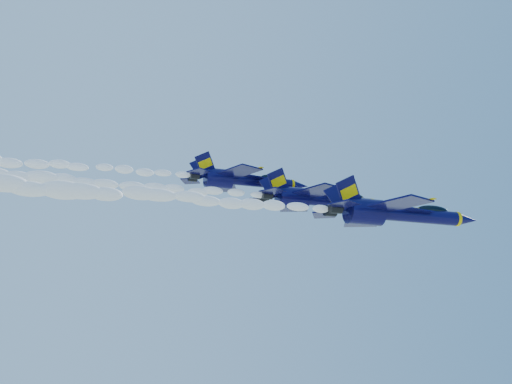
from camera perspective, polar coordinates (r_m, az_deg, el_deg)
name	(u,v)px	position (r m, az deg, el deg)	size (l,w,h in m)	color
jet_lead	(395,213)	(81.93, 11.04, -1.67)	(19.22, 15.77, 7.14)	#0A0839
smoke_trail_jet_lead	(169,198)	(72.72, -6.98, -0.45)	(35.42, 1.99, 1.79)	white
jet_second	(318,199)	(89.81, 5.00, -0.59)	(17.69, 14.51, 6.57)	#0A0839
smoke_trail_jet_second	(116,184)	(83.05, -11.17, 0.59)	(35.42, 1.83, 1.65)	white
jet_third	(242,180)	(90.30, -1.09, 0.98)	(15.91, 13.05, 5.91)	#0A0839
smoke_trail_jet_third	(41,164)	(86.27, -16.80, 2.18)	(35.42, 1.65, 1.48)	white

